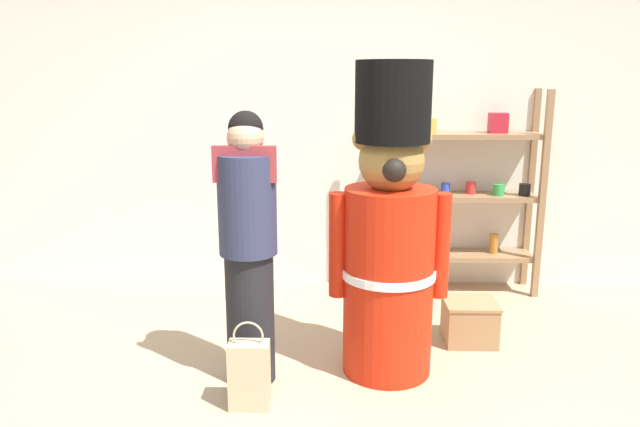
% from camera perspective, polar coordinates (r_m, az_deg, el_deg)
% --- Properties ---
extents(ground_plane, '(6.40, 6.40, 0.00)m').
position_cam_1_polar(ground_plane, '(3.35, 1.71, -18.87)').
color(ground_plane, tan).
extents(back_wall, '(6.40, 0.12, 2.60)m').
position_cam_1_polar(back_wall, '(5.07, 1.63, 7.72)').
color(back_wall, silver).
rests_on(back_wall, ground_plane).
extents(merchandise_shelf, '(1.31, 0.35, 1.67)m').
position_cam_1_polar(merchandise_shelf, '(5.02, 13.08, 1.99)').
color(merchandise_shelf, '#93704C').
rests_on(merchandise_shelf, ground_plane).
extents(teddy_bear_guard, '(0.71, 0.56, 1.85)m').
position_cam_1_polar(teddy_bear_guard, '(3.53, 6.62, -2.30)').
color(teddy_bear_guard, red).
rests_on(teddy_bear_guard, ground_plane).
extents(person_shopper, '(0.35, 0.33, 1.58)m').
position_cam_1_polar(person_shopper, '(3.43, -6.82, -3.10)').
color(person_shopper, black).
rests_on(person_shopper, ground_plane).
extents(shopping_bag, '(0.22, 0.13, 0.50)m').
position_cam_1_polar(shopping_bag, '(3.37, -6.75, -14.93)').
color(shopping_bag, '#C1AD89').
rests_on(shopping_bag, ground_plane).
extents(display_crate, '(0.35, 0.32, 0.29)m').
position_cam_1_polar(display_crate, '(4.24, 14.03, -9.92)').
color(display_crate, '#9E7A51').
rests_on(display_crate, ground_plane).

